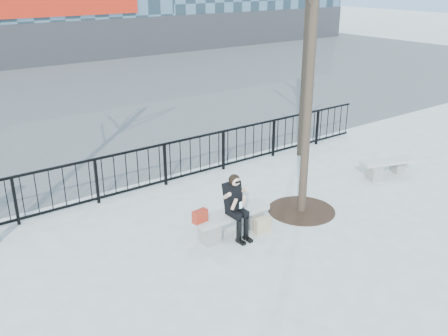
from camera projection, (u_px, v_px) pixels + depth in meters
ground at (231, 233)px, 10.23m from camera, size 120.00×120.00×0.00m
street_surface at (21, 97)px, 21.48m from camera, size 60.00×23.00×0.01m
railing at (158, 166)px, 12.28m from camera, size 14.00×0.06×1.10m
tree_grate at (301, 210)px, 11.20m from camera, size 1.50×1.50×0.02m
bench_main at (232, 220)px, 10.12m from camera, size 1.65×0.46×0.49m
bench_second at (387, 166)px, 13.06m from camera, size 1.47×0.41×0.44m
seated_woman at (236, 207)px, 9.87m from camera, size 0.50×0.64×1.34m
handbag at (200, 216)px, 9.61m from camera, size 0.32×0.18×0.25m
shopping_bag at (263, 225)px, 10.22m from camera, size 0.37×0.16×0.34m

